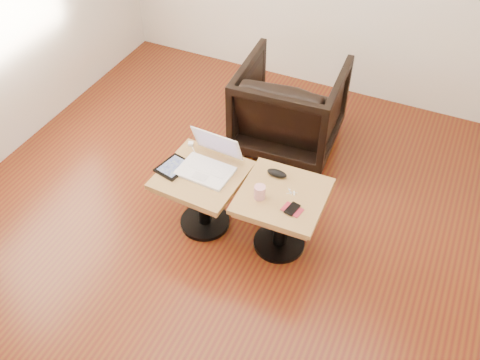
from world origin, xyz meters
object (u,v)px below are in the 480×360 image
at_px(side_table_right, 282,207).
at_px(laptop, 209,162).
at_px(striped_cup, 260,192).
at_px(armchair, 290,107).
at_px(side_table_left, 203,186).

xyz_separation_m(side_table_right, laptop, (-0.56, 0.03, 0.18)).
bearing_deg(laptop, striped_cup, -12.55).
xyz_separation_m(laptop, striped_cup, (0.43, -0.12, -0.00)).
bearing_deg(armchair, laptop, 76.20).
height_order(side_table_right, laptop, laptop).
distance_m(side_table_left, striped_cup, 0.49).
height_order(side_table_left, striped_cup, striped_cup).
distance_m(side_table_left, armchair, 1.17).
xyz_separation_m(side_table_right, striped_cup, (-0.13, -0.09, 0.18)).
height_order(side_table_left, armchair, armchair).
bearing_deg(laptop, side_table_right, 0.27).
distance_m(laptop, striped_cup, 0.45).
xyz_separation_m(side_table_right, armchair, (-0.37, 1.11, -0.00)).
distance_m(side_table_right, armchair, 1.17).
relative_size(laptop, armchair, 0.46).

